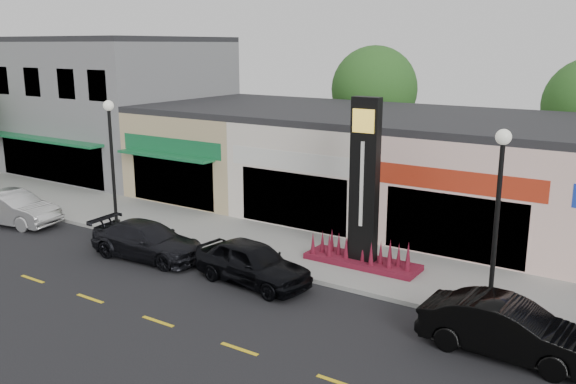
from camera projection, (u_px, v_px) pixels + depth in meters
name	position (u px, v px, depth m)	size (l,w,h in m)	color
ground	(223.00, 288.00, 20.19)	(120.00, 120.00, 0.00)	black
sidewalk	(294.00, 250.00, 23.71)	(52.00, 4.30, 0.15)	gray
curb	(260.00, 267.00, 21.88)	(52.00, 0.20, 0.15)	gray
building_grey_2story	(115.00, 105.00, 38.15)	(12.00, 10.95, 8.30)	slate
shop_beige	(235.00, 147.00, 33.47)	(7.00, 10.85, 4.80)	tan
shop_cream	(348.00, 159.00, 29.74)	(7.00, 10.01, 4.80)	beige
shop_pink_w	(493.00, 176.00, 26.00)	(7.00, 10.01, 4.80)	beige
tree_rear_west	(374.00, 89.00, 36.92)	(5.20, 5.20, 7.83)	#382619
lamp_west_near	(112.00, 151.00, 25.68)	(0.44, 0.44, 5.47)	black
lamp_east_near	(498.00, 205.00, 17.12)	(0.44, 0.44, 5.47)	black
pylon_sign	(364.00, 207.00, 21.46)	(4.20, 1.30, 6.00)	maroon
car_white_van	(12.00, 208.00, 27.16)	(4.57, 1.59, 1.51)	silver
car_dark_sedan	(148.00, 241.00, 22.91)	(4.67, 1.90, 1.35)	black
car_black_sedan	(252.00, 263.00, 20.45)	(4.31, 1.74, 1.47)	black
car_black_conv	(508.00, 329.00, 15.69)	(4.47, 1.56, 1.47)	black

